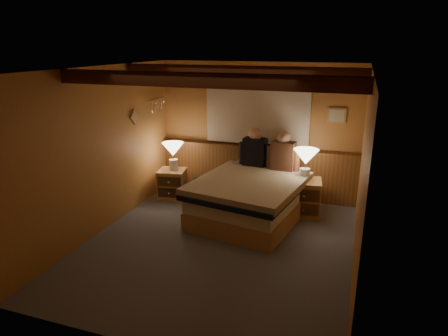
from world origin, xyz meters
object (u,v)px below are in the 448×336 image
at_px(nightstand_left, 172,184).
at_px(nightstand_right, 304,197).
at_px(person_left, 255,150).
at_px(lamp_left, 173,151).
at_px(lamp_right, 306,159).
at_px(bed, 251,198).
at_px(person_right, 283,154).
at_px(duffel_bag, 207,189).

bearing_deg(nightstand_left, nightstand_right, -10.51).
relative_size(nightstand_left, person_left, 0.78).
distance_m(lamp_left, lamp_right, 2.34).
distance_m(bed, lamp_right, 1.07).
relative_size(nightstand_right, person_right, 0.87).
distance_m(nightstand_right, duffel_bag, 1.77).
relative_size(nightstand_right, lamp_left, 1.20).
height_order(lamp_left, duffel_bag, lamp_left).
xyz_separation_m(nightstand_left, lamp_right, (2.37, 0.01, 0.69)).
xyz_separation_m(bed, lamp_right, (0.77, 0.43, 0.60)).
height_order(bed, person_right, person_right).
bearing_deg(nightstand_left, lamp_left, 42.15).
relative_size(bed, nightstand_right, 3.65).
bearing_deg(person_left, nightstand_left, -164.78).
height_order(nightstand_right, lamp_left, lamp_left).
bearing_deg(nightstand_right, lamp_right, 138.19).
bearing_deg(nightstand_right, bed, -159.13).
xyz_separation_m(nightstand_left, lamp_left, (0.02, 0.03, 0.61)).
xyz_separation_m(bed, person_left, (-0.14, 0.72, 0.59)).
xyz_separation_m(nightstand_right, lamp_left, (-2.34, 0.03, 0.57)).
distance_m(lamp_right, person_right, 0.45).
distance_m(person_right, duffel_bag, 1.56).
bearing_deg(lamp_left, person_right, 5.19).
bearing_deg(nightstand_right, duffel_bag, 166.59).
xyz_separation_m(lamp_right, duffel_bag, (-1.75, 0.16, -0.78)).
height_order(lamp_right, person_left, person_left).
distance_m(bed, nightstand_right, 0.88).
distance_m(nightstand_left, nightstand_right, 2.37).
relative_size(lamp_left, duffel_bag, 0.89).
xyz_separation_m(nightstand_right, lamp_right, (-0.00, 0.00, 0.65)).
height_order(bed, lamp_right, lamp_right).
height_order(lamp_right, person_right, person_right).
bearing_deg(person_right, nightstand_right, -22.68).
xyz_separation_m(bed, nightstand_left, (-1.60, 0.42, -0.09)).
distance_m(lamp_left, duffel_bag, 0.92).
height_order(nightstand_left, lamp_left, lamp_left).
height_order(bed, duffel_bag, bed).
distance_m(nightstand_right, lamp_right, 0.65).
distance_m(lamp_right, person_left, 0.96).
relative_size(nightstand_right, duffel_bag, 1.07).
relative_size(lamp_right, person_left, 0.74).
xyz_separation_m(lamp_left, lamp_right, (2.34, -0.03, 0.08)).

